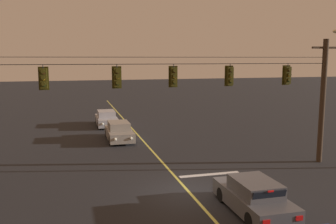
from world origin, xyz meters
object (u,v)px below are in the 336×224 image
Objects in this scene: traffic_light_rightmost at (288,75)px; traffic_light_leftmost at (43,78)px; traffic_light_left_inner at (117,77)px; car_oncoming_lead at (119,132)px; car_oncoming_trailing at (106,119)px; traffic_light_right_inner at (230,76)px; traffic_light_centre at (174,77)px; car_waiting_near_lane at (254,197)px.

traffic_light_leftmost is at bearing 180.00° from traffic_light_rightmost.
traffic_light_left_inner reaches higher than car_oncoming_lead.
traffic_light_leftmost is 11.18m from car_oncoming_lead.
traffic_light_right_inner is at bearing -71.08° from car_oncoming_trailing.
traffic_light_rightmost is at bearing 0.00° from traffic_light_centre.
traffic_light_left_inner is 1.00× the size of traffic_light_rightmost.
traffic_light_left_inner is 10.22m from car_oncoming_lead.
car_oncoming_trailing is (4.35, 15.36, -4.60)m from traffic_light_leftmost.
traffic_light_rightmost is at bearing 48.64° from car_waiting_near_lane.
traffic_light_leftmost is 0.28× the size of car_oncoming_trailing.
traffic_light_centre reaches higher than car_oncoming_lead.
traffic_light_left_inner is 9.66m from traffic_light_rightmost.
traffic_light_centre is at bearing 0.00° from traffic_light_leftmost.
traffic_light_centre and traffic_light_rightmost have the same top height.
traffic_light_right_inner is (9.61, 0.00, 0.00)m from traffic_light_leftmost.
traffic_light_centre is at bearing -82.23° from car_oncoming_trailing.
traffic_light_left_inner is at bearing 0.00° from traffic_light_leftmost.
traffic_light_centre is at bearing 180.00° from traffic_light_right_inner.
traffic_light_right_inner is at bearing 75.96° from car_waiting_near_lane.
traffic_light_right_inner is 11.28m from car_oncoming_lead.
traffic_light_centre is at bearing 180.00° from traffic_light_rightmost.
car_oncoming_lead and car_oncoming_trailing have the same top height.
traffic_light_leftmost is at bearing -105.81° from car_oncoming_trailing.
car_waiting_near_lane is (4.71, -5.62, -4.60)m from traffic_light_left_inner.
car_waiting_near_lane is 21.34m from car_oncoming_trailing.
traffic_light_right_inner is 0.28× the size of car_oncoming_trailing.
traffic_light_rightmost is 0.28× the size of car_waiting_near_lane.
car_waiting_near_lane is (-4.95, -5.62, -4.60)m from traffic_light_rightmost.
traffic_light_centre is at bearing -79.00° from car_oncoming_lead.
car_waiting_near_lane is (-1.40, -5.62, -4.60)m from traffic_light_right_inner.
car_oncoming_trailing is at bearing 86.82° from traffic_light_left_inner.
traffic_light_right_inner is 1.00× the size of traffic_light_rightmost.
car_oncoming_lead is at bearing 82.50° from traffic_light_left_inner.
traffic_light_centre is 10.30m from car_oncoming_lead.
traffic_light_centre and traffic_light_right_inner have the same top height.
traffic_light_rightmost is (6.71, 0.00, 0.00)m from traffic_light_centre.
car_oncoming_lead is (-8.47, 9.04, -4.60)m from traffic_light_rightmost.
traffic_light_rightmost is 18.30m from car_oncoming_trailing.
traffic_light_centre is 1.00× the size of traffic_light_right_inner.
traffic_light_rightmost is at bearing -60.17° from car_oncoming_trailing.
traffic_light_centre is 0.28× the size of car_oncoming_lead.
car_oncoming_trailing is (-2.10, 15.36, -4.60)m from traffic_light_centre.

